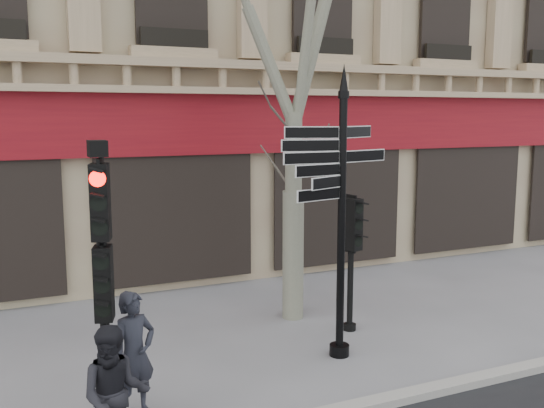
{
  "coord_description": "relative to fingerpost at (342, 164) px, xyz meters",
  "views": [
    {
      "loc": [
        -3.38,
        -7.64,
        3.81
      ],
      "look_at": [
        0.33,
        0.6,
        2.47
      ],
      "focal_mm": 40.0,
      "sensor_mm": 36.0,
      "label": 1
    }
  ],
  "objects": [
    {
      "name": "ground",
      "position": [
        -1.37,
        -0.31,
        -3.06
      ],
      "size": [
        80.0,
        80.0,
        0.0
      ],
      "primitive_type": "plane",
      "color": "slate",
      "rests_on": "ground"
    },
    {
      "name": "fingerpost",
      "position": [
        0.0,
        0.0,
        0.0
      ],
      "size": [
        2.01,
        2.01,
        4.56
      ],
      "rotation": [
        0.0,
        0.0,
        0.05
      ],
      "color": "black",
      "rests_on": "ground"
    },
    {
      "name": "traffic_signal_main",
      "position": [
        -3.74,
        -0.9,
        -0.84
      ],
      "size": [
        0.45,
        0.37,
        3.52
      ],
      "rotation": [
        0.0,
        0.0,
        -0.28
      ],
      "color": "black",
      "rests_on": "ground"
    },
    {
      "name": "traffic_signal_secondary",
      "position": [
        0.75,
        0.92,
        -1.4
      ],
      "size": [
        0.46,
        0.38,
        2.38
      ],
      "rotation": [
        0.0,
        0.0,
        0.25
      ],
      "color": "black",
      "rests_on": "ground"
    },
    {
      "name": "pedestrian_a",
      "position": [
        -3.36,
        -0.63,
        -2.24
      ],
      "size": [
        0.7,
        0.59,
        1.63
      ],
      "primitive_type": "imported",
      "rotation": [
        0.0,
        0.0,
        0.39
      ],
      "color": "#20222B",
      "rests_on": "ground"
    },
    {
      "name": "pedestrian_b",
      "position": [
        -3.77,
        -1.61,
        -2.28
      ],
      "size": [
        0.86,
        0.72,
        1.57
      ],
      "primitive_type": "imported",
      "rotation": [
        0.0,
        0.0,
        -0.18
      ],
      "color": "black",
      "rests_on": "ground"
    }
  ]
}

